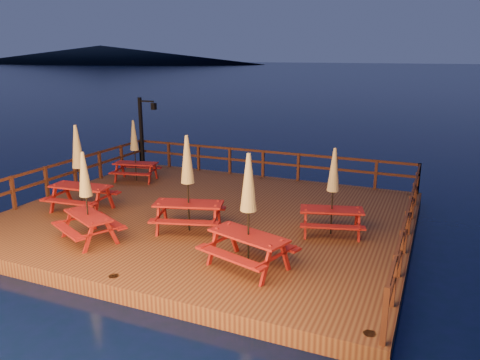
{
  "coord_description": "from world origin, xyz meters",
  "views": [
    {
      "loc": [
        6.38,
        -12.23,
        5.23
      ],
      "look_at": [
        0.83,
        0.6,
        1.42
      ],
      "focal_mm": 35.0,
      "sensor_mm": 36.0,
      "label": 1
    }
  ],
  "objects_px": {
    "picnic_table_0": "(135,150)",
    "picnic_table_1": "(79,167)",
    "picnic_table_2": "(248,210)",
    "lamp_post": "(144,126)"
  },
  "relations": [
    {
      "from": "picnic_table_0",
      "to": "picnic_table_1",
      "type": "bearing_deg",
      "value": -93.67
    },
    {
      "from": "picnic_table_2",
      "to": "picnic_table_0",
      "type": "bearing_deg",
      "value": 159.9
    },
    {
      "from": "lamp_post",
      "to": "picnic_table_2",
      "type": "xyz_separation_m",
      "value": [
        7.98,
        -7.54,
        -0.38
      ]
    },
    {
      "from": "picnic_table_0",
      "to": "picnic_table_2",
      "type": "height_order",
      "value": "picnic_table_2"
    },
    {
      "from": "picnic_table_0",
      "to": "picnic_table_2",
      "type": "relative_size",
      "value": 0.87
    },
    {
      "from": "picnic_table_0",
      "to": "lamp_post",
      "type": "bearing_deg",
      "value": 102.76
    },
    {
      "from": "picnic_table_1",
      "to": "picnic_table_2",
      "type": "xyz_separation_m",
      "value": [
        6.37,
        -1.68,
        -0.01
      ]
    },
    {
      "from": "lamp_post",
      "to": "picnic_table_1",
      "type": "xyz_separation_m",
      "value": [
        1.61,
        -5.86,
        -0.38
      ]
    },
    {
      "from": "picnic_table_2",
      "to": "picnic_table_1",
      "type": "bearing_deg",
      "value": -177.19
    },
    {
      "from": "lamp_post",
      "to": "picnic_table_0",
      "type": "height_order",
      "value": "lamp_post"
    }
  ]
}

